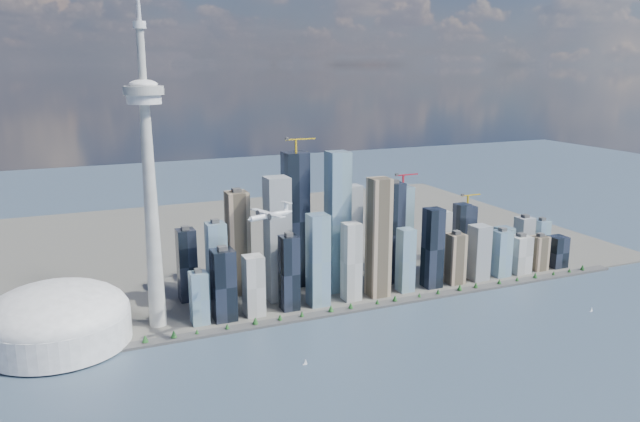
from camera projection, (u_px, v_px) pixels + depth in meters
name	position (u px, v px, depth m)	size (l,w,h in m)	color
ground	(438.00, 380.00, 789.71)	(4000.00, 4000.00, 0.00)	#324557
seawall	(352.00, 309.00, 1013.18)	(1100.00, 22.00, 4.00)	#383838
land	(265.00, 240.00, 1416.36)	(1400.00, 900.00, 3.00)	#4C4C47
shoreline_trees	(352.00, 306.00, 1011.63)	(960.53, 7.20, 8.80)	#3F2D1E
skyscraper_cluster	(362.00, 244.00, 1095.23)	(736.00, 142.00, 266.32)	black
needle_tower	(149.00, 174.00, 899.06)	(56.00, 56.00, 550.50)	gray
dome_stadium	(57.00, 319.00, 881.55)	(200.00, 200.00, 86.00)	beige
airplane	(270.00, 215.00, 849.68)	(73.99, 66.14, 18.48)	white
sailboat_west	(305.00, 363.00, 830.16)	(6.52, 2.65, 9.00)	white
sailboat_east	(591.00, 310.00, 1009.15)	(5.90, 1.73, 8.20)	white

